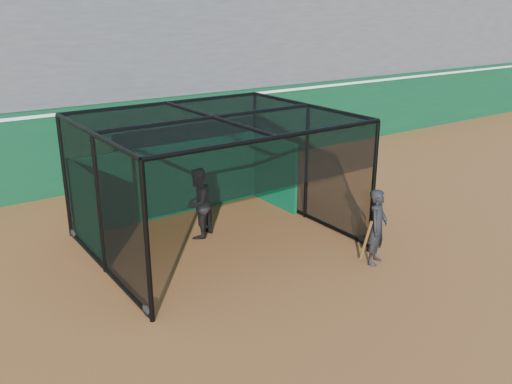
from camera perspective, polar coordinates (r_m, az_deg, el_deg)
ground at (r=10.38m, az=3.71°, el=-10.92°), size 120.00×120.00×0.00m
outfield_wall at (r=16.94m, az=-14.46°, el=5.11°), size 50.00×0.50×2.50m
grandstand at (r=20.09m, az=-19.28°, el=15.97°), size 50.00×7.85×8.95m
batting_cage at (r=12.16m, az=-4.35°, el=1.09°), size 5.42×4.62×2.90m
batter at (r=12.64m, az=-6.12°, el=-1.18°), size 1.03×0.97×1.68m
on_deck_player at (r=11.57m, az=12.61°, el=-3.62°), size 0.70×0.61×1.63m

